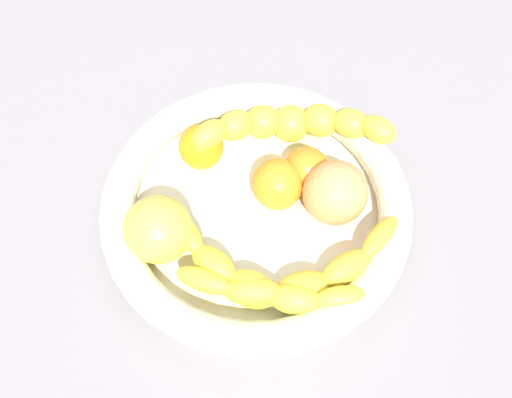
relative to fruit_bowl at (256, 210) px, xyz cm
name	(u,v)px	position (x,y,z in cm)	size (l,w,h in cm)	color
kitchen_counter	(256,230)	(0.00, 0.00, -4.64)	(120.00, 120.00, 3.00)	gray
fruit_bowl	(256,210)	(0.00, 0.00, 0.00)	(33.21, 33.21, 6.05)	beige
banana_draped_left	(255,279)	(6.61, -5.86, 1.66)	(20.55, 11.61, 4.12)	yellow
banana_draped_right	(292,124)	(-4.51, 9.29, 2.77)	(15.61, 18.16, 6.35)	yellow
banana_arching_top	(299,277)	(9.24, -2.37, 1.66)	(12.89, 21.93, 4.14)	yellow
orange_front	(306,169)	(0.50, 6.82, 1.82)	(5.02, 5.02, 5.02)	orange
orange_mid_left	(280,187)	(0.50, 3.03, 2.08)	(5.54, 5.54, 5.54)	orange
orange_mid_right	(202,146)	(-9.34, 0.19, 1.85)	(5.08, 5.08, 5.08)	orange
peach_blush	(335,193)	(5.06, 6.58, 2.77)	(6.93, 6.93, 6.93)	#F99F5C
apple_yellow	(158,229)	(-3.53, -10.01, 2.84)	(7.07, 7.07, 7.07)	#E1CD4C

